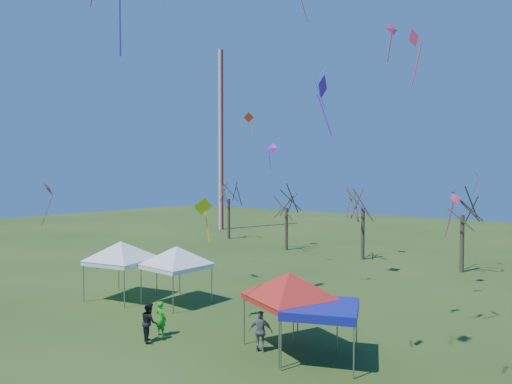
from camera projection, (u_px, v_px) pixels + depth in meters
ground at (180, 345)px, 20.12m from camera, size 140.00×140.00×0.00m
radio_mast at (221, 140)px, 63.68m from camera, size 0.70×0.70×25.00m
tree_0 at (229, 184)px, 54.29m from camera, size 3.83×3.83×8.44m
tree_1 at (286, 193)px, 46.02m from camera, size 3.42×3.42×7.54m
tree_2 at (363, 189)px, 40.68m from camera, size 3.71×3.71×8.18m
tree_3 at (463, 194)px, 35.32m from camera, size 3.59×3.59×7.91m
tent_white_west at (121, 245)px, 27.74m from camera, size 4.48×4.48×4.05m
tent_white_mid at (176, 250)px, 26.69m from camera, size 4.41×4.41×3.89m
tent_red at (290, 278)px, 19.59m from camera, size 4.05×4.05×3.86m
tent_blue at (321, 309)px, 18.39m from camera, size 3.83×3.83×2.30m
person_grey at (261, 331)px, 19.40m from camera, size 1.10×0.82×1.73m
person_dark at (149, 322)px, 20.59m from camera, size 1.08×1.01×1.77m
person_green at (161, 318)px, 21.34m from camera, size 0.61×0.42×1.62m
kite_22 at (456, 200)px, 30.49m from camera, size 1.17×1.18×2.99m
kite_1 at (203, 206)px, 22.71m from camera, size 0.85×1.13×2.29m
kite_27 at (322, 88)px, 16.57m from camera, size 0.59×0.91×2.22m
kite_14 at (49, 189)px, 34.88m from camera, size 1.49×1.42×3.42m
kite_19 at (476, 175)px, 33.40m from camera, size 0.58×0.80×1.98m
kite_13 at (249, 118)px, 41.04m from camera, size 0.95×0.85×2.43m
kite_18 at (392, 30)px, 19.43m from camera, size 0.53×0.71×1.72m
kite_11 at (321, 74)px, 31.16m from camera, size 1.47×1.57×3.03m
kite_17 at (415, 40)px, 19.94m from camera, size 0.81×0.75×2.54m
kite_2 at (272, 148)px, 46.59m from camera, size 1.22×0.75×2.86m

